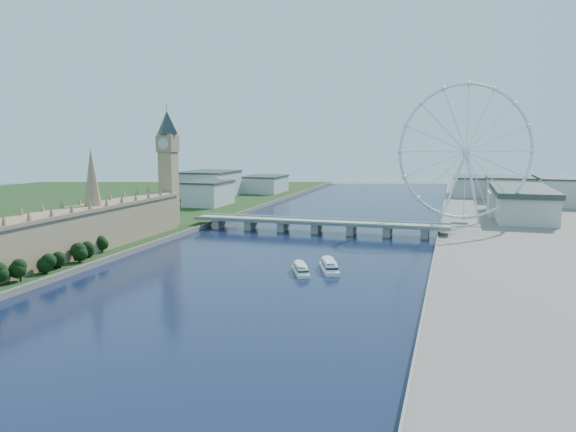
% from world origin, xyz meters
% --- Properties ---
extents(ground, '(2000.00, 2000.00, 0.00)m').
position_xyz_m(ground, '(0.00, 0.00, 0.00)').
color(ground, '#172243').
rests_on(ground, ground).
extents(parliament_range, '(24.00, 200.00, 70.00)m').
position_xyz_m(parliament_range, '(-128.00, 170.00, 18.48)').
color(parliament_range, tan).
rests_on(parliament_range, ground).
extents(big_ben, '(20.02, 20.02, 110.00)m').
position_xyz_m(big_ben, '(-128.00, 278.00, 66.57)').
color(big_ben, tan).
rests_on(big_ben, ground).
extents(westminster_bridge, '(220.00, 22.00, 9.50)m').
position_xyz_m(westminster_bridge, '(0.00, 300.00, 6.63)').
color(westminster_bridge, gray).
rests_on(westminster_bridge, ground).
extents(london_eye, '(113.60, 39.12, 124.30)m').
position_xyz_m(london_eye, '(119.98, 355.08, 67.52)').
color(london_eye, silver).
rests_on(london_eye, ground).
extents(county_hall, '(54.00, 144.00, 35.00)m').
position_xyz_m(county_hall, '(175.00, 430.00, 0.00)').
color(county_hall, beige).
rests_on(county_hall, ground).
extents(city_skyline, '(505.00, 280.00, 32.00)m').
position_xyz_m(city_skyline, '(39.22, 560.08, 16.96)').
color(city_skyline, beige).
rests_on(city_skyline, ground).
extents(tour_boat_near, '(18.43, 29.32, 6.36)m').
position_xyz_m(tour_boat_near, '(26.02, 152.35, 0.00)').
color(tour_boat_near, white).
rests_on(tour_boat_near, ground).
extents(tour_boat_far, '(19.59, 33.63, 7.27)m').
position_xyz_m(tour_boat_far, '(40.87, 163.48, 0.00)').
color(tour_boat_far, white).
rests_on(tour_boat_far, ground).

